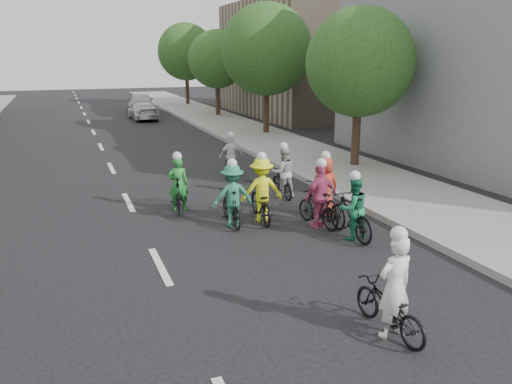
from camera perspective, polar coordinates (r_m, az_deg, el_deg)
ground at (r=10.64m, az=-10.91°, el=-8.31°), size 120.00×120.00×0.00m
sidewalk_right at (r=22.25m, az=4.76°, el=4.55°), size 4.00×80.00×0.15m
curb_right at (r=21.48m, az=0.06°, el=4.25°), size 0.18×80.00×0.18m
bldg_se at (r=37.97m, az=6.61°, el=14.91°), size 10.00×14.00×8.00m
tree_r_0 at (r=19.29m, az=11.78°, el=14.27°), size 4.00×4.00×5.97m
tree_r_1 at (r=27.30m, az=1.21°, el=15.96°), size 4.80×4.80×6.93m
tree_r_2 at (r=35.79m, az=-4.49°, el=14.88°), size 4.00×4.00×5.97m
tree_r_3 at (r=44.47m, az=-8.00°, el=15.58°), size 4.80×4.80×6.93m
cyclist_0 at (r=8.13m, az=15.17°, el=-11.84°), size 0.68×1.65×1.80m
cyclist_1 at (r=12.00m, az=10.87°, el=-2.33°), size 0.75×1.80×1.66m
cyclist_2 at (r=13.03m, az=0.56°, el=-0.43°), size 1.17×1.96×1.85m
cyclist_3 at (r=12.66m, az=7.24°, el=-1.12°), size 1.02×1.62×1.79m
cyclist_4 at (r=13.59m, az=7.69°, el=-0.15°), size 0.83×1.71×1.79m
cyclist_5 at (r=14.12m, az=-8.91°, el=0.26°), size 0.78×1.71×1.68m
cyclist_6 at (r=15.31m, az=3.04°, el=1.66°), size 0.79×1.65×1.71m
cyclist_7 at (r=12.67m, az=-2.77°, el=-0.89°), size 1.07×1.63×1.76m
cyclist_8 at (r=18.13m, az=-2.91°, el=3.63°), size 0.88×1.63×1.60m
follow_car_lead at (r=35.13m, az=-12.78°, el=9.03°), size 1.74×4.08×1.17m
follow_car_trail at (r=39.06m, az=-13.00°, el=9.91°), size 2.37×4.79×1.57m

